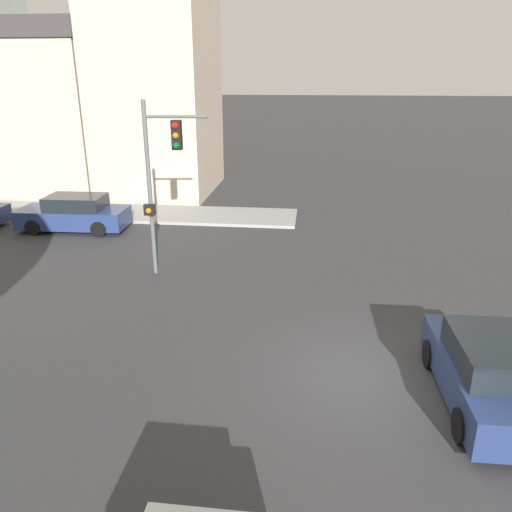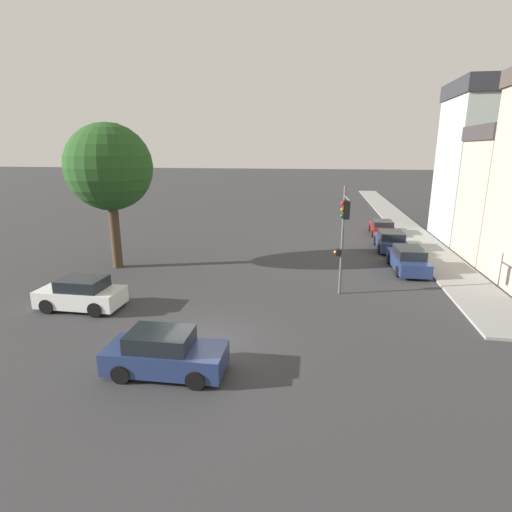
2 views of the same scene
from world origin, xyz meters
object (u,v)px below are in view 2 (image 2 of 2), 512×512
at_px(crossing_car_1, 81,294).
at_px(parked_car_1, 391,241).
at_px(street_tree, 109,168).
at_px(traffic_signal, 343,228).
at_px(parked_car_2, 382,228).
at_px(crossing_car_0, 165,354).
at_px(parked_car_0, 408,260).

distance_m(crossing_car_1, parked_car_1, 22.02).
distance_m(street_tree, traffic_signal, 14.67).
height_order(crossing_car_1, parked_car_2, crossing_car_1).
bearing_deg(parked_car_1, crossing_car_1, 131.89).
bearing_deg(traffic_signal, crossing_car_0, 50.43).
bearing_deg(street_tree, crossing_car_1, -75.53).
relative_size(traffic_signal, crossing_car_0, 1.39).
xyz_separation_m(crossing_car_0, parked_car_2, (10.55, 25.25, -0.10)).
xyz_separation_m(street_tree, crossing_car_0, (7.89, -11.66, -5.62)).
bearing_deg(crossing_car_1, parked_car_2, -129.00).
bearing_deg(parked_car_0, crossing_car_0, 140.81).
height_order(parked_car_0, parked_car_1, parked_car_0).
bearing_deg(traffic_signal, parked_car_1, -114.50).
bearing_deg(parked_car_2, crossing_car_1, 141.44).
relative_size(crossing_car_1, parked_car_0, 0.85).
bearing_deg(crossing_car_1, parked_car_0, -151.42).
height_order(traffic_signal, crossing_car_0, traffic_signal).
height_order(traffic_signal, parked_car_0, traffic_signal).
distance_m(parked_car_0, parked_car_2, 11.41).
xyz_separation_m(street_tree, traffic_signal, (14.05, -3.21, -2.71)).
bearing_deg(parked_car_0, street_tree, 94.92).
relative_size(traffic_signal, parked_car_2, 1.33).
xyz_separation_m(street_tree, parked_car_0, (18.46, 2.18, -5.62)).
bearing_deg(parked_car_0, crossing_car_1, 116.52).
distance_m(crossing_car_1, parked_car_0, 18.97).
height_order(crossing_car_0, crossing_car_1, same).
height_order(traffic_signal, crossing_car_1, traffic_signal).
bearing_deg(parked_car_0, parked_car_2, -1.70).
height_order(street_tree, parked_car_0, street_tree).
relative_size(traffic_signal, crossing_car_1, 1.44).
distance_m(traffic_signal, parked_car_0, 7.55).
bearing_deg(traffic_signal, crossing_car_1, 12.94).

